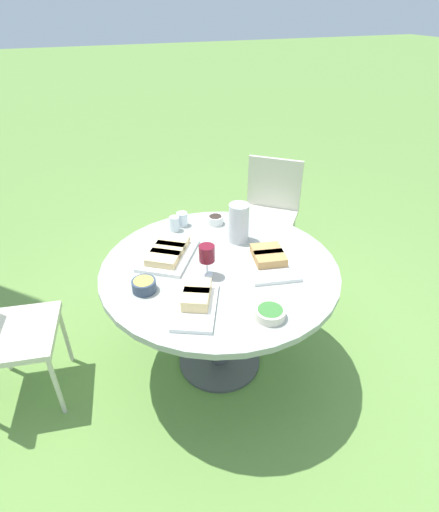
# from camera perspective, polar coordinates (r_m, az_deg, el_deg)

# --- Properties ---
(ground_plane) EXTENTS (40.00, 40.00, 0.00)m
(ground_plane) POSITION_cam_1_polar(r_m,az_deg,el_deg) (2.65, 0.00, -14.69)
(ground_plane) COLOR #668E42
(dining_table) EXTENTS (1.28, 1.28, 0.74)m
(dining_table) POSITION_cam_1_polar(r_m,az_deg,el_deg) (2.22, 0.00, -3.63)
(dining_table) COLOR #4C4C51
(dining_table) RESTS_ON ground_plane
(chair_near_left) EXTENTS (0.60, 0.61, 0.89)m
(chair_near_left) POSITION_cam_1_polar(r_m,az_deg,el_deg) (3.30, 7.19, 7.07)
(chair_near_left) COLOR beige
(chair_near_left) RESTS_ON ground_plane
(water_pitcher) EXTENTS (0.13, 0.12, 0.23)m
(water_pitcher) POSITION_cam_1_polar(r_m,az_deg,el_deg) (2.32, 2.77, 4.76)
(water_pitcher) COLOR silver
(water_pitcher) RESTS_ON dining_table
(wine_glass) EXTENTS (0.08, 0.08, 0.18)m
(wine_glass) POSITION_cam_1_polar(r_m,az_deg,el_deg) (2.01, -1.82, 0.24)
(wine_glass) COLOR silver
(wine_glass) RESTS_ON dining_table
(platter_bread_main) EXTENTS (0.38, 0.31, 0.07)m
(platter_bread_main) POSITION_cam_1_polar(r_m,az_deg,el_deg) (2.17, 7.08, -0.48)
(platter_bread_main) COLOR white
(platter_bread_main) RESTS_ON dining_table
(platter_charcuterie) EXTENTS (0.45, 0.42, 0.06)m
(platter_charcuterie) POSITION_cam_1_polar(r_m,az_deg,el_deg) (2.23, -7.33, 0.52)
(platter_charcuterie) COLOR white
(platter_charcuterie) RESTS_ON dining_table
(platter_sandwich_side) EXTENTS (0.39, 0.32, 0.08)m
(platter_sandwich_side) POSITION_cam_1_polar(r_m,az_deg,el_deg) (1.88, -3.34, -6.24)
(platter_sandwich_side) COLOR white
(platter_sandwich_side) RESTS_ON dining_table
(bowl_fries) EXTENTS (0.12, 0.12, 0.06)m
(bowl_fries) POSITION_cam_1_polar(r_m,az_deg,el_deg) (1.99, -10.74, -4.08)
(bowl_fries) COLOR #334256
(bowl_fries) RESTS_ON dining_table
(bowl_salad) EXTENTS (0.14, 0.14, 0.05)m
(bowl_salad) POSITION_cam_1_polar(r_m,az_deg,el_deg) (1.83, 7.23, -8.05)
(bowl_salad) COLOR beige
(bowl_salad) RESTS_ON dining_table
(bowl_olives) EXTENTS (0.10, 0.10, 0.05)m
(bowl_olives) POSITION_cam_1_polar(r_m,az_deg,el_deg) (2.54, -0.59, 5.24)
(bowl_olives) COLOR white
(bowl_olives) RESTS_ON dining_table
(cup_water_near) EXTENTS (0.07, 0.07, 0.09)m
(cup_water_near) POSITION_cam_1_polar(r_m,az_deg,el_deg) (2.53, -5.35, 5.27)
(cup_water_near) COLOR silver
(cup_water_near) RESTS_ON dining_table
(cup_water_far) EXTENTS (0.06, 0.06, 0.09)m
(cup_water_far) POSITION_cam_1_polar(r_m,az_deg,el_deg) (2.47, -6.42, 4.62)
(cup_water_far) COLOR silver
(cup_water_far) RESTS_ON dining_table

